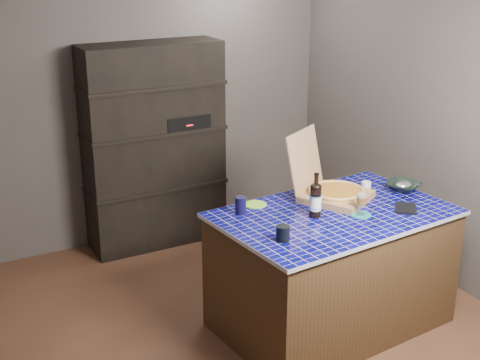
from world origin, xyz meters
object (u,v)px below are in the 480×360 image
kitchen_island (332,269)px  dvd_case (406,208)px  pizza_box (333,190)px  wine_glass (362,199)px  bowl (403,186)px  mead_bottle (316,200)px

kitchen_island → dvd_case: (0.45, -0.20, 0.44)m
pizza_box → kitchen_island: bearing=-152.1°
wine_glass → bowl: bearing=21.7°
wine_glass → bowl: wine_glass is taller
mead_bottle → dvd_case: bearing=-17.5°
kitchen_island → pizza_box: size_ratio=2.50×
mead_bottle → bowl: mead_bottle is taller
kitchen_island → wine_glass: (0.12, -0.13, 0.55)m
kitchen_island → pizza_box: pizza_box is taller
bowl → kitchen_island: bearing=-171.8°
mead_bottle → wine_glass: 0.31m
mead_bottle → dvd_case: 0.66m
pizza_box → mead_bottle: size_ratio=2.17×
mead_bottle → wine_glass: mead_bottle is taller
pizza_box → wine_glass: (-0.01, -0.33, 0.05)m
pizza_box → bowl: bearing=-39.9°
kitchen_island → bowl: bearing=3.0°
pizza_box → dvd_case: size_ratio=3.43×
mead_bottle → bowl: bearing=6.7°
mead_bottle → dvd_case: size_ratio=1.58×
dvd_case → bowl: size_ratio=0.81×
kitchen_island → pizza_box: 0.55m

